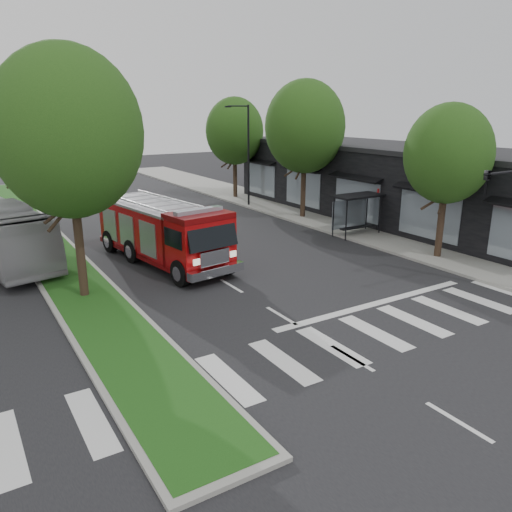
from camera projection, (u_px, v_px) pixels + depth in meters
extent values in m
plane|color=black|center=(281.00, 316.00, 19.31)|extent=(140.00, 140.00, 0.00)
cube|color=gray|center=(350.00, 226.00, 33.74)|extent=(5.00, 80.00, 0.15)
cube|color=gray|center=(37.00, 237.00, 30.94)|extent=(3.00, 50.00, 0.14)
cube|color=#194112|center=(37.00, 236.00, 30.92)|extent=(2.60, 49.50, 0.02)
cube|color=black|center=(400.00, 185.00, 35.32)|extent=(8.00, 30.00, 5.00)
cylinder|color=black|center=(346.00, 221.00, 29.93)|extent=(0.08, 0.08, 2.50)
cylinder|color=black|center=(380.00, 216.00, 31.34)|extent=(0.08, 0.08, 2.50)
cylinder|color=black|center=(333.00, 217.00, 30.91)|extent=(0.08, 0.08, 2.50)
cylinder|color=black|center=(367.00, 212.00, 32.32)|extent=(0.08, 0.08, 2.50)
cube|color=black|center=(358.00, 196.00, 30.75)|extent=(3.20, 1.60, 0.12)
cube|color=#8C99A5|center=(349.00, 214.00, 31.68)|extent=(2.80, 0.04, 1.80)
cube|color=black|center=(356.00, 227.00, 31.32)|extent=(2.40, 0.40, 0.08)
cylinder|color=black|center=(441.00, 224.00, 26.21)|extent=(0.36, 0.36, 3.74)
ellipsoid|color=#153D10|center=(448.00, 154.00, 25.17)|extent=(4.40, 4.40, 5.06)
cylinder|color=black|center=(303.00, 188.00, 35.90)|extent=(0.36, 0.36, 4.40)
ellipsoid|color=#153D10|center=(305.00, 127.00, 34.68)|extent=(5.60, 5.60, 6.44)
cylinder|color=black|center=(235.00, 176.00, 44.12)|extent=(0.36, 0.36, 3.96)
ellipsoid|color=#153D10|center=(235.00, 131.00, 43.02)|extent=(5.00, 5.00, 5.75)
cylinder|color=black|center=(80.00, 245.00, 20.52)|extent=(0.36, 0.36, 4.62)
ellipsoid|color=#153D10|center=(68.00, 133.00, 19.24)|extent=(5.80, 5.80, 6.67)
cylinder|color=black|center=(28.00, 198.00, 31.97)|extent=(0.36, 0.36, 4.40)
ellipsoid|color=#153D10|center=(19.00, 129.00, 30.75)|extent=(5.60, 5.60, 6.44)
imported|color=black|center=(486.00, 185.00, 18.41)|extent=(0.18, 0.22, 1.10)
cylinder|color=black|center=(248.00, 157.00, 39.78)|extent=(0.16, 0.16, 8.00)
cylinder|color=black|center=(238.00, 106.00, 38.21)|extent=(1.80, 0.10, 0.10)
cube|color=black|center=(228.00, 107.00, 37.77)|extent=(0.45, 0.20, 0.12)
cube|color=#600506|center=(163.00, 251.00, 26.00)|extent=(4.14, 9.69, 0.28)
cube|color=#940809|center=(153.00, 227.00, 26.32)|extent=(3.81, 7.48, 2.23)
cube|color=#940809|center=(200.00, 243.00, 23.13)|extent=(3.06, 2.40, 2.35)
cube|color=#B2B2B7|center=(152.00, 205.00, 25.99)|extent=(3.81, 7.48, 0.13)
cylinder|color=#B2B2B7|center=(134.00, 203.00, 25.30)|extent=(1.10, 6.65, 0.11)
cylinder|color=#B2B2B7|center=(169.00, 198.00, 26.55)|extent=(1.10, 6.65, 0.11)
cube|color=silver|center=(216.00, 271.00, 22.49)|extent=(2.93, 0.81, 0.39)
cube|color=#8C99A5|center=(199.00, 211.00, 22.70)|extent=(2.49, 0.75, 0.20)
cylinder|color=black|center=(181.00, 273.00, 22.41)|extent=(0.57, 1.27, 1.23)
cylinder|color=black|center=(227.00, 262.00, 24.00)|extent=(0.57, 1.27, 1.23)
cylinder|color=black|center=(133.00, 251.00, 25.84)|extent=(0.57, 1.27, 1.23)
cylinder|color=black|center=(175.00, 243.00, 27.43)|extent=(0.57, 1.27, 1.23)
cylinder|color=black|center=(110.00, 241.00, 27.81)|extent=(0.57, 1.27, 1.23)
cylinder|color=black|center=(151.00, 234.00, 29.40)|extent=(0.57, 1.27, 1.23)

